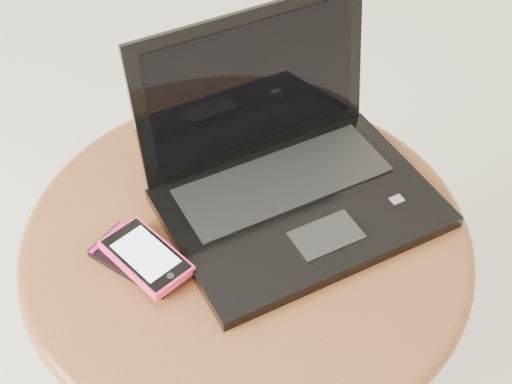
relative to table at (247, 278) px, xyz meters
name	(u,v)px	position (x,y,z in m)	size (l,w,h in m)	color
table	(247,278)	(0.00, 0.00, 0.00)	(0.56, 0.56, 0.44)	#5E2F12
laptop	(287,172)	(0.07, 0.04, 0.13)	(0.35, 0.30, 0.21)	black
phone_black	(140,258)	(-0.13, 0.00, 0.10)	(0.11, 0.13, 0.01)	black
phone_pink	(146,257)	(-0.13, -0.01, 0.11)	(0.10, 0.12, 0.01)	#FF336A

